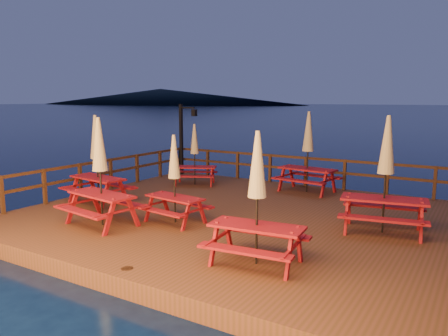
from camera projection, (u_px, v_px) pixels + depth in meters
The scene contains 13 objects.
ground at pixel (242, 228), 12.36m from camera, with size 500.00×500.00×0.00m, color black.
deck at pixel (243, 222), 12.33m from camera, with size 12.00×10.00×0.40m, color #4C2F18.
deck_piles at pixel (242, 239), 12.41m from camera, with size 11.44×9.44×1.40m.
railing at pixel (270, 178), 13.67m from camera, with size 11.80×9.75×1.10m.
lamp_post at pixel (184, 133), 18.62m from camera, with size 0.85×0.18×3.00m.
headland_left at pixel (161, 97), 254.09m from camera, with size 180.00×84.00×9.00m, color black.
picnic_table_0 at pixel (100, 170), 11.09m from camera, with size 2.15×1.86×2.78m.
picnic_table_1 at pixel (308, 151), 15.08m from camera, with size 2.15×1.85×2.80m.
picnic_table_2 at pixel (174, 178), 11.35m from camera, with size 1.78×1.52×2.32m.
picnic_table_3 at pixel (386, 173), 10.45m from camera, with size 2.26×1.97×2.85m.
picnic_table_4 at pixel (257, 196), 8.44m from camera, with size 1.99×1.70×2.64m.
picnic_table_5 at pixel (195, 153), 16.45m from camera, with size 2.02×1.89×2.30m.
picnic_table_6 at pixel (97, 158), 13.46m from camera, with size 2.10×1.80×2.74m.
Camera 1 is at (5.77, -10.46, 3.65)m, focal length 35.00 mm.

